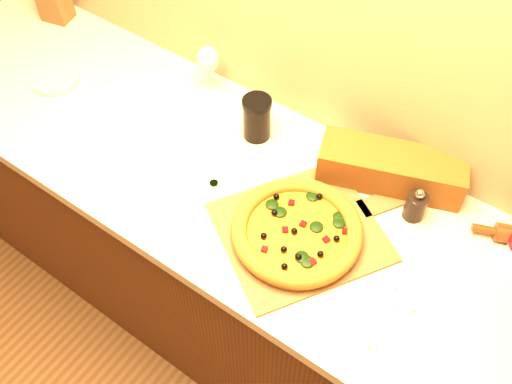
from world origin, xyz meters
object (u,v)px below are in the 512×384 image
pizza_peel (306,230)px  pizza (297,231)px  dark_jar (257,118)px  wine_glass (208,61)px  side_plate (56,80)px  pepper_grinder (416,205)px

pizza_peel → pizza: 0.04m
pizza → pizza_peel: bearing=75.7°
dark_jar → wine_glass: bearing=162.6°
side_plate → pizza: bearing=-3.5°
pizza_peel → side_plate: 1.00m
wine_glass → pepper_grinder: bearing=-5.8°
pizza → dark_jar: size_ratio=2.45×
pizza → side_plate: bearing=176.5°
dark_jar → side_plate: (-0.69, -0.19, -0.06)m
dark_jar → side_plate: size_ratio=0.89×
pizza_peel → dark_jar: size_ratio=4.12×
pepper_grinder → wine_glass: size_ratio=0.63×
pepper_grinder → dark_jar: bearing=179.7°
pepper_grinder → dark_jar: dark_jar is taller
pizza_peel → wine_glass: size_ratio=3.35×
pizza → side_plate: (-0.99, 0.06, -0.02)m
pizza_peel → dark_jar: (-0.31, 0.21, 0.07)m
side_plate → pepper_grinder: bearing=8.7°
pizza → side_plate: size_ratio=2.19×
pizza → wine_glass: size_ratio=1.99×
wine_glass → pizza: bearing=-30.8°
pizza → wine_glass: wine_glass is taller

